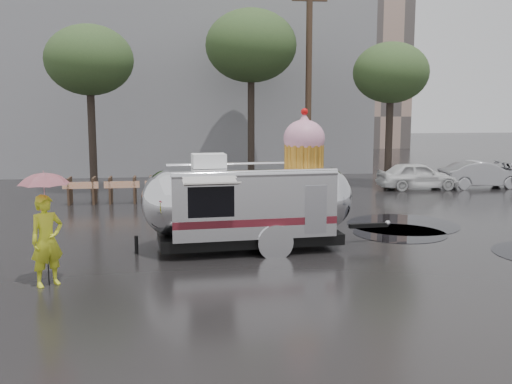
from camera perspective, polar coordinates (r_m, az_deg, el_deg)
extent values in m
plane|color=black|center=(13.92, 7.41, -7.25)|extent=(120.00, 120.00, 0.00)
cylinder|color=black|center=(19.27, 13.78, -3.01)|extent=(3.45, 3.45, 0.01)
cylinder|color=black|center=(17.95, 13.51, -3.83)|extent=(2.70, 2.70, 0.01)
cube|color=slate|center=(37.04, -8.59, 12.61)|extent=(22.00, 12.00, 13.00)
cylinder|color=#473323|center=(27.61, 5.03, 9.97)|extent=(0.28, 0.28, 9.00)
cube|color=#473323|center=(27.98, 5.13, 17.77)|extent=(1.60, 0.12, 0.12)
cylinder|color=#382D26|center=(26.17, -15.38, 6.34)|extent=(0.32, 0.32, 5.85)
ellipsoid|color=#2D4422|center=(26.22, -15.60, 12.02)|extent=(3.64, 3.64, 2.86)
cylinder|color=#382D26|center=(28.16, -0.47, 7.68)|extent=(0.32, 0.32, 6.75)
ellipsoid|color=#2D4422|center=(28.28, -0.48, 13.77)|extent=(4.20, 4.20, 3.30)
cylinder|color=#382D26|center=(27.65, 12.57, 6.07)|extent=(0.32, 0.32, 5.40)
ellipsoid|color=#2D4422|center=(27.67, 12.73, 11.04)|extent=(3.36, 3.36, 2.64)
cube|color=#473323|center=(23.50, -17.31, 0.11)|extent=(0.08, 0.80, 1.00)
cube|color=#473323|center=(23.36, -15.13, 0.15)|extent=(0.08, 0.80, 1.00)
cube|color=#E5590C|center=(23.02, -16.39, 0.61)|extent=(1.30, 0.04, 0.25)
cube|color=#473323|center=(23.29, -13.67, 0.18)|extent=(0.08, 0.80, 1.00)
cube|color=#473323|center=(23.21, -11.46, 0.23)|extent=(0.08, 0.80, 1.00)
cube|color=#E5590C|center=(22.84, -12.67, 0.69)|extent=(1.30, 0.04, 0.25)
cube|color=#473323|center=(23.18, -9.98, 0.26)|extent=(0.08, 0.80, 1.00)
cube|color=#473323|center=(23.16, -7.76, 0.30)|extent=(0.08, 0.80, 1.00)
cube|color=#E5590C|center=(22.76, -8.90, 0.77)|extent=(1.30, 0.04, 0.25)
imported|color=silver|center=(27.24, 15.13, 1.72)|extent=(4.00, 1.80, 1.40)
imported|color=#B2B2B7|center=(28.54, 20.70, 1.76)|extent=(4.00, 1.80, 1.40)
cube|color=silver|center=(15.45, -0.74, -0.69)|extent=(4.22, 2.43, 1.67)
ellipsoid|color=silver|center=(15.97, 6.45, -0.45)|extent=(1.54, 2.23, 1.67)
ellipsoid|color=silver|center=(15.19, -8.29, -0.94)|extent=(1.54, 2.23, 1.67)
cube|color=black|center=(15.63, -0.73, -4.21)|extent=(4.76, 2.19, 0.28)
cylinder|color=black|center=(14.82, 1.76, -4.92)|extent=(0.66, 0.25, 0.65)
cylinder|color=black|center=(16.64, 0.19, -3.44)|extent=(0.66, 0.25, 0.65)
cylinder|color=silver|center=(14.69, 1.88, -4.86)|extent=(0.89, 0.16, 0.89)
cube|color=black|center=(16.56, 10.67, -3.15)|extent=(1.12, 0.19, 0.11)
sphere|color=silver|center=(16.77, 12.43, -2.89)|extent=(0.16, 0.16, 0.15)
cylinder|color=black|center=(15.37, -11.32, -4.96)|extent=(0.10, 0.10, 0.46)
cube|color=#57151E|center=(14.50, 0.09, -2.97)|extent=(4.06, 0.34, 0.19)
cube|color=#57151E|center=(16.54, -1.45, -1.55)|extent=(4.06, 0.34, 0.19)
cube|color=black|center=(14.20, -4.29, -0.96)|extent=(1.11, 0.11, 0.74)
cube|color=beige|center=(13.91, -4.19, 0.78)|extent=(1.33, 0.56, 0.13)
cube|color=silver|center=(14.81, 5.72, -1.68)|extent=(0.56, 0.07, 1.20)
cube|color=white|center=(15.15, -4.53, 2.99)|extent=(0.88, 0.66, 0.35)
cylinder|color=gold|center=(15.67, 4.59, 3.50)|extent=(1.03, 1.03, 0.56)
ellipsoid|color=#E19DB5|center=(15.63, 4.61, 5.13)|extent=(1.15, 1.15, 0.96)
cone|color=#E19DB5|center=(15.61, 4.63, 6.89)|extent=(0.50, 0.50, 0.37)
sphere|color=red|center=(15.61, 4.64, 7.64)|extent=(0.20, 0.20, 0.19)
imported|color=yellow|center=(13.07, -19.29, -4.39)|extent=(0.82, 0.77, 1.91)
imported|color=pink|center=(12.89, -19.51, 0.05)|extent=(1.25, 1.25, 0.85)
cylinder|color=black|center=(13.10, -19.27, -4.94)|extent=(0.02, 0.02, 1.65)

